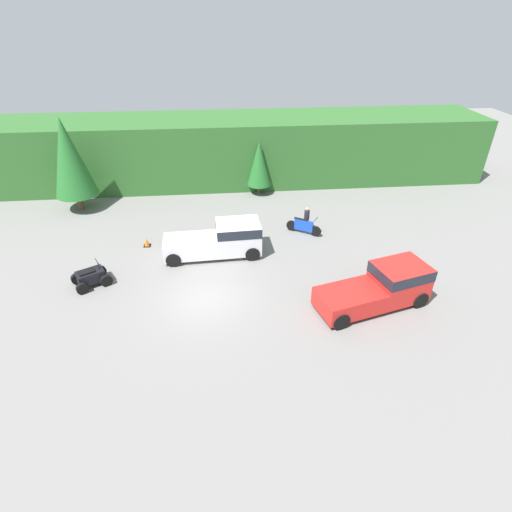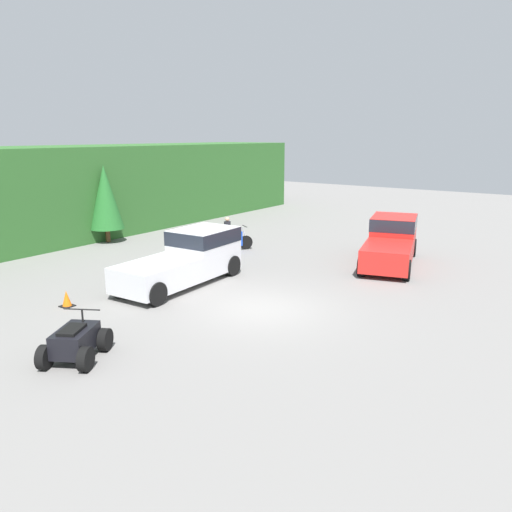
{
  "view_description": "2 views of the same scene",
  "coord_description": "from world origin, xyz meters",
  "px_view_note": "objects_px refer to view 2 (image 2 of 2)",
  "views": [
    {
      "loc": [
        1.05,
        -15.74,
        12.23
      ],
      "look_at": [
        2.74,
        2.18,
        0.95
      ],
      "focal_mm": 28.0,
      "sensor_mm": 36.0,
      "label": 1
    },
    {
      "loc": [
        -12.74,
        -8.8,
        5.56
      ],
      "look_at": [
        2.74,
        2.18,
        0.95
      ],
      "focal_mm": 35.0,
      "sensor_mm": 36.0,
      "label": 2
    }
  ],
  "objects_px": {
    "pickup_truck_red": "(391,240)",
    "dirt_bike": "(230,241)",
    "pickup_truck_second": "(189,256)",
    "rider_person": "(227,232)",
    "quad_atv": "(76,342)",
    "traffic_cone": "(67,299)"
  },
  "relations": [
    {
      "from": "quad_atv",
      "to": "rider_person",
      "type": "xyz_separation_m",
      "value": [
        12.18,
        4.78,
        0.41
      ]
    },
    {
      "from": "traffic_cone",
      "to": "dirt_bike",
      "type": "bearing_deg",
      "value": 3.94
    },
    {
      "from": "dirt_bike",
      "to": "traffic_cone",
      "type": "height_order",
      "value": "dirt_bike"
    },
    {
      "from": "pickup_truck_red",
      "to": "traffic_cone",
      "type": "bearing_deg",
      "value": 135.77
    },
    {
      "from": "pickup_truck_second",
      "to": "dirt_bike",
      "type": "distance_m",
      "value": 5.56
    },
    {
      "from": "pickup_truck_second",
      "to": "dirt_bike",
      "type": "bearing_deg",
      "value": 18.66
    },
    {
      "from": "dirt_bike",
      "to": "traffic_cone",
      "type": "distance_m",
      "value": 9.69
    },
    {
      "from": "rider_person",
      "to": "traffic_cone",
      "type": "relative_size",
      "value": 2.93
    },
    {
      "from": "pickup_truck_red",
      "to": "pickup_truck_second",
      "type": "bearing_deg",
      "value": 129.53
    },
    {
      "from": "pickup_truck_red",
      "to": "dirt_bike",
      "type": "xyz_separation_m",
      "value": [
        -2.31,
        7.28,
        -0.53
      ]
    },
    {
      "from": "pickup_truck_red",
      "to": "traffic_cone",
      "type": "distance_m",
      "value": 13.7
    },
    {
      "from": "pickup_truck_second",
      "to": "pickup_truck_red",
      "type": "bearing_deg",
      "value": -37.97
    },
    {
      "from": "quad_atv",
      "to": "dirt_bike",
      "type": "bearing_deg",
      "value": -9.09
    },
    {
      "from": "pickup_truck_red",
      "to": "rider_person",
      "type": "relative_size",
      "value": 3.55
    },
    {
      "from": "pickup_truck_second",
      "to": "quad_atv",
      "type": "height_order",
      "value": "pickup_truck_second"
    },
    {
      "from": "pickup_truck_second",
      "to": "traffic_cone",
      "type": "height_order",
      "value": "pickup_truck_second"
    },
    {
      "from": "dirt_bike",
      "to": "quad_atv",
      "type": "xyz_separation_m",
      "value": [
        -11.94,
        -4.4,
        -0.03
      ]
    },
    {
      "from": "pickup_truck_red",
      "to": "dirt_bike",
      "type": "distance_m",
      "value": 7.66
    },
    {
      "from": "dirt_bike",
      "to": "quad_atv",
      "type": "bearing_deg",
      "value": -126.99
    },
    {
      "from": "quad_atv",
      "to": "pickup_truck_second",
      "type": "bearing_deg",
      "value": -10.02
    },
    {
      "from": "rider_person",
      "to": "traffic_cone",
      "type": "bearing_deg",
      "value": -121.87
    },
    {
      "from": "pickup_truck_red",
      "to": "traffic_cone",
      "type": "xyz_separation_m",
      "value": [
        -11.97,
        6.62,
        -0.77
      ]
    }
  ]
}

